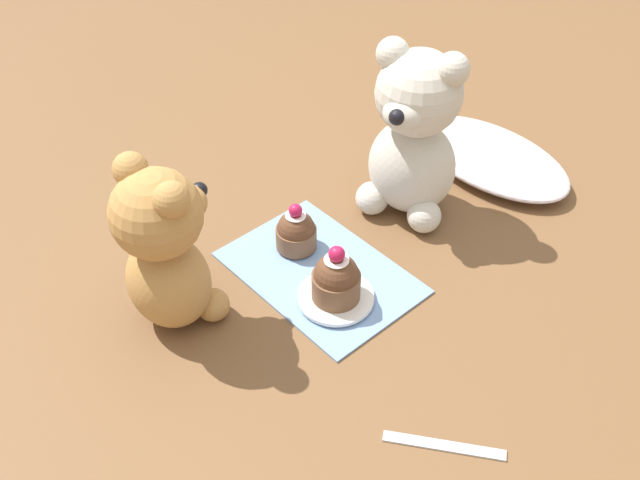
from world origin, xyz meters
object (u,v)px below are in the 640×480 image
at_px(saucer_plate, 336,297).
at_px(teaspoon, 444,445).
at_px(teddy_bear_tan, 165,248).
at_px(cupcake_near_cream_bear, 296,232).
at_px(teddy_bear_cream, 414,135).
at_px(cupcake_near_tan_bear, 336,279).

xyz_separation_m(saucer_plate, teaspoon, (0.22, -0.05, -0.01)).
height_order(teddy_bear_tan, cupcake_near_cream_bear, teddy_bear_tan).
distance_m(teddy_bear_cream, cupcake_near_cream_bear, 0.19).
relative_size(teddy_bear_tan, teaspoon, 1.74).
distance_m(cupcake_near_tan_bear, teaspoon, 0.23).
xyz_separation_m(cupcake_near_cream_bear, saucer_plate, (0.10, -0.03, -0.02)).
bearing_deg(cupcake_near_cream_bear, teddy_bear_tan, -92.33).
distance_m(teddy_bear_cream, cupcake_near_tan_bear, 0.22).
xyz_separation_m(teddy_bear_tan, cupcake_near_cream_bear, (0.01, 0.18, -0.08)).
xyz_separation_m(saucer_plate, cupcake_near_tan_bear, (-0.00, -0.00, 0.03)).
xyz_separation_m(cupcake_near_cream_bear, teaspoon, (0.32, -0.08, -0.03)).
bearing_deg(saucer_plate, teddy_bear_cream, 108.87).
relative_size(teddy_bear_cream, saucer_plate, 2.62).
relative_size(teddy_bear_cream, cupcake_near_tan_bear, 3.12).
relative_size(cupcake_near_tan_bear, teaspoon, 0.63).
bearing_deg(teddy_bear_cream, cupcake_near_cream_bear, -120.58).
bearing_deg(cupcake_near_tan_bear, cupcake_near_cream_bear, 165.56).
distance_m(teddy_bear_cream, saucer_plate, 0.23).
bearing_deg(teddy_bear_tan, teddy_bear_cream, -100.19).
distance_m(cupcake_near_cream_bear, teaspoon, 0.33).
height_order(teddy_bear_cream, teddy_bear_tan, teddy_bear_cream).
bearing_deg(saucer_plate, cupcake_near_tan_bear, -153.43).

